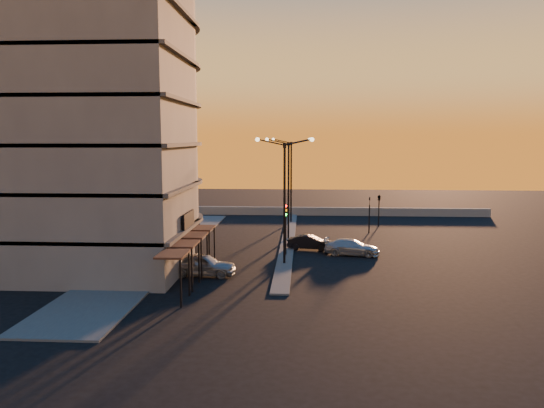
{
  "coord_description": "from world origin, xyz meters",
  "views": [
    {
      "loc": [
        1.43,
        -39.02,
        9.4
      ],
      "look_at": [
        -1.32,
        6.51,
        3.78
      ],
      "focal_mm": 35.0,
      "sensor_mm": 36.0,
      "label": 1
    }
  ],
  "objects_px": {
    "traffic_light_main": "(286,221)",
    "car_sedan": "(310,242)",
    "car_hatchback": "(202,265)",
    "streetlamp_mid": "(289,180)",
    "car_wagon": "(352,247)"
  },
  "relations": [
    {
      "from": "traffic_light_main",
      "to": "car_sedan",
      "type": "distance_m",
      "value": 4.03
    },
    {
      "from": "car_hatchback",
      "to": "car_sedan",
      "type": "height_order",
      "value": "car_hatchback"
    },
    {
      "from": "streetlamp_mid",
      "to": "car_hatchback",
      "type": "distance_m",
      "value": 15.47
    },
    {
      "from": "traffic_light_main",
      "to": "car_wagon",
      "type": "bearing_deg",
      "value": 7.58
    },
    {
      "from": "car_hatchback",
      "to": "car_sedan",
      "type": "relative_size",
      "value": 1.21
    },
    {
      "from": "car_sedan",
      "to": "car_wagon",
      "type": "height_order",
      "value": "car_wagon"
    },
    {
      "from": "car_wagon",
      "to": "car_hatchback",
      "type": "bearing_deg",
      "value": 134.55
    },
    {
      "from": "traffic_light_main",
      "to": "car_hatchback",
      "type": "height_order",
      "value": "traffic_light_main"
    },
    {
      "from": "traffic_light_main",
      "to": "car_wagon",
      "type": "xyz_separation_m",
      "value": [
        5.35,
        0.71,
        -2.24
      ]
    },
    {
      "from": "traffic_light_main",
      "to": "car_hatchback",
      "type": "distance_m",
      "value": 8.78
    },
    {
      "from": "streetlamp_mid",
      "to": "car_wagon",
      "type": "distance_m",
      "value": 9.71
    },
    {
      "from": "traffic_light_main",
      "to": "car_hatchback",
      "type": "xyz_separation_m",
      "value": [
        -5.52,
        -6.5,
        -2.11
      ]
    },
    {
      "from": "car_wagon",
      "to": "streetlamp_mid",
      "type": "bearing_deg",
      "value": 50.85
    },
    {
      "from": "streetlamp_mid",
      "to": "traffic_light_main",
      "type": "bearing_deg",
      "value": -90.0
    },
    {
      "from": "car_hatchback",
      "to": "car_wagon",
      "type": "xyz_separation_m",
      "value": [
        10.87,
        7.21,
        -0.13
      ]
    }
  ]
}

